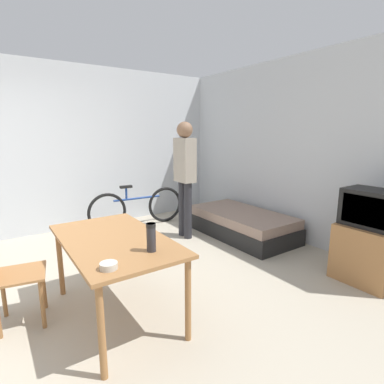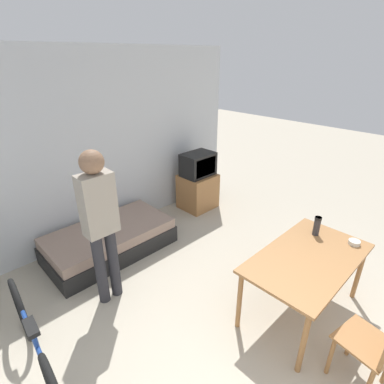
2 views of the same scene
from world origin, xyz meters
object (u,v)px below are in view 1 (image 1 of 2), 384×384
object	(u,v)px
bicycle	(137,208)
person_standing	(185,171)
thermos_flask	(151,236)
tv	(369,240)
daybed	(241,224)
wooden_chair	(5,266)
dining_table	(114,247)
mate_bowl	(109,266)

from	to	relation	value
bicycle	person_standing	world-z (taller)	person_standing
person_standing	thermos_flask	xyz separation A→B (m)	(1.81, -1.49, -0.20)
thermos_flask	tv	bearing A→B (deg)	77.82
person_standing	tv	bearing A→B (deg)	20.86
daybed	bicycle	distance (m)	1.80
wooden_chair	thermos_flask	xyz separation A→B (m)	(0.81, 0.95, 0.31)
dining_table	person_standing	bearing A→B (deg)	130.11
person_standing	bicycle	bearing A→B (deg)	-156.69
dining_table	thermos_flask	size ratio (longest dim) A/B	6.34
daybed	tv	size ratio (longest dim) A/B	1.67
tv	thermos_flask	distance (m)	2.45
tv	person_standing	world-z (taller)	person_standing
bicycle	thermos_flask	distance (m)	2.98
wooden_chair	bicycle	xyz separation A→B (m)	(-1.92, 2.04, -0.21)
person_standing	thermos_flask	bearing A→B (deg)	-39.41
daybed	mate_bowl	distance (m)	3.07
tv	person_standing	xyz separation A→B (m)	(-2.32, -0.88, 0.57)
person_standing	mate_bowl	distance (m)	2.69
daybed	person_standing	size ratio (longest dim) A/B	0.97
dining_table	bicycle	world-z (taller)	bicycle
tv	dining_table	xyz separation A→B (m)	(-0.95, -2.51, 0.17)
person_standing	thermos_flask	world-z (taller)	person_standing
wooden_chair	thermos_flask	size ratio (longest dim) A/B	4.42
tv	mate_bowl	world-z (taller)	tv
daybed	person_standing	bearing A→B (deg)	-120.59
tv	thermos_flask	xyz separation A→B (m)	(-0.51, -2.37, 0.37)
wooden_chair	mate_bowl	xyz separation A→B (m)	(0.92, 0.57, 0.21)
tv	wooden_chair	distance (m)	3.57
mate_bowl	wooden_chair	bearing A→B (deg)	-148.15
tv	thermos_flask	world-z (taller)	tv
daybed	mate_bowl	world-z (taller)	mate_bowl
daybed	bicycle	size ratio (longest dim) A/B	1.02
dining_table	person_standing	size ratio (longest dim) A/B	0.80
daybed	person_standing	world-z (taller)	person_standing
mate_bowl	tv	bearing A→B (deg)	81.75
person_standing	daybed	bearing A→B (deg)	59.41
daybed	wooden_chair	bearing A→B (deg)	-80.32
dining_table	mate_bowl	world-z (taller)	mate_bowl
wooden_chair	person_standing	bearing A→B (deg)	112.40
tv	daybed	bearing A→B (deg)	-176.54
wooden_chair	bicycle	world-z (taller)	wooden_chair
person_standing	mate_bowl	bearing A→B (deg)	-44.09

